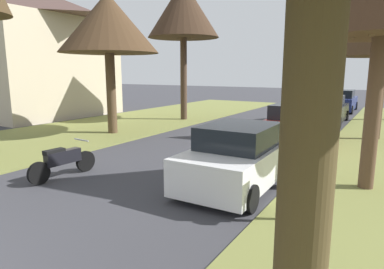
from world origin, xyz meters
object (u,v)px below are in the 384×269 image
Objects in this scene: parked_sedan_red at (295,125)px; parked_sedan_navy at (341,101)px; parked_sedan_black at (327,110)px; parked_motorcycle at (63,161)px; curbside_mailbox at (290,169)px; street_tree_left_mid_b at (108,24)px; street_tree_left_far at (183,10)px; parked_sedan_white at (241,156)px; stop_sign_far at (329,94)px.

parked_sedan_navy is at bearing 89.80° from parked_sedan_red.
parked_sedan_red is 1.00× the size of parked_sedan_black.
parked_motorcycle is 1.62× the size of curbside_mailbox.
curbside_mailbox is (9.64, -5.12, -3.89)m from street_tree_left_mid_b.
street_tree_left_far is 1.79× the size of parked_sedan_red.
curbside_mailbox is (1.68, -1.64, 0.33)m from parked_sedan_white.
parked_sedan_red is at bearing 62.98° from parked_motorcycle.
parked_sedan_red is (-0.20, 6.03, 0.00)m from parked_sedan_white.
street_tree_left_far reaches higher than street_tree_left_mid_b.
parked_sedan_red is 6.12m from parked_sedan_black.
parked_sedan_navy is (0.05, 12.89, 0.00)m from parked_sedan_red.
curbside_mailbox is at bearing -44.34° from parked_sedan_white.
parked_sedan_red is at bearing 125.96° from stop_sign_far.
curbside_mailbox is at bearing -83.06° from parked_sedan_black.
street_tree_left_mid_b is 1.41× the size of parked_sedan_red.
parked_sedan_navy is (-0.16, 18.92, 0.00)m from parked_sedan_white.
curbside_mailbox is (1.84, -20.56, 0.33)m from parked_sedan_navy.
parked_sedan_black is 1.00× the size of parked_sedan_navy.
street_tree_left_far is 12.97m from parked_motorcycle.
parked_sedan_white is (-1.39, -3.83, -1.44)m from stop_sign_far.
parked_sedan_white is 1.00× the size of parked_sedan_black.
parked_motorcycle is (-5.74, -5.92, -1.68)m from stop_sign_far.
parked_sedan_navy is at bearing 78.73° from parked_motorcycle.
parked_sedan_white is 1.00× the size of parked_sedan_navy.
street_tree_left_mid_b reaches higher than parked_sedan_white.
parked_sedan_black is at bearing 88.10° from parked_sedan_red.
parked_sedan_navy is (-1.55, 15.09, -1.44)m from stop_sign_far.
parked_motorcycle is (-4.34, -14.24, -0.24)m from parked_sedan_black.
street_tree_left_far reaches higher than parked_sedan_navy.
street_tree_left_far is (0.39, 5.56, 1.37)m from street_tree_left_mid_b.
parked_sedan_navy is 3.48× the size of curbside_mailbox.
street_tree_left_far is at bearing -126.89° from parked_sedan_navy.
street_tree_left_far is at bearing 106.17° from parked_motorcycle.
parked_sedan_black is at bearing 99.50° from stop_sign_far.
street_tree_left_far reaches higher than parked_motorcycle.
stop_sign_far reaches higher than parked_sedan_navy.
stop_sign_far is at bearing -30.16° from street_tree_left_far.
curbside_mailbox is (0.29, -5.47, -1.10)m from stop_sign_far.
parked_sedan_navy is (7.81, 15.44, -4.23)m from street_tree_left_mid_b.
street_tree_left_mid_b is at bearing -132.57° from parked_sedan_black.
parked_sedan_navy is at bearing 53.11° from street_tree_left_far.
street_tree_left_far is 1.79× the size of parked_sedan_black.
street_tree_left_far reaches higher than stop_sign_far.
parked_sedan_black is (0.20, 6.12, 0.00)m from parked_sedan_red.
parked_motorcycle is at bearing -134.09° from stop_sign_far.
parked_sedan_black is (0.00, 12.15, 0.00)m from parked_sedan_white.
parked_sedan_black is at bearing 73.04° from parked_motorcycle.
parked_sedan_black reaches higher than parked_motorcycle.
street_tree_left_far reaches higher than parked_sedan_red.
parked_sedan_black is 3.48× the size of curbside_mailbox.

